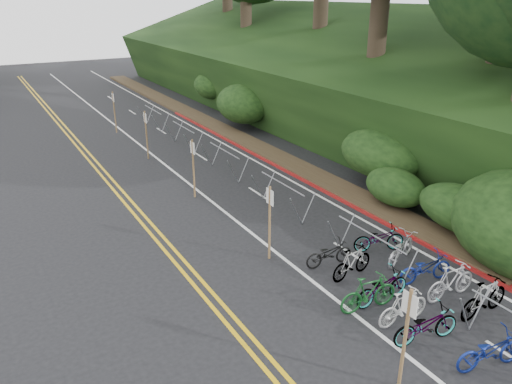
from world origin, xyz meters
TOP-DOWN VIEW (x-y plane):
  - ground at (0.00, 0.00)m, footprint 120.00×120.00m
  - road_markings at (0.63, 10.10)m, footprint 7.47×80.00m
  - red_curb at (5.70, 12.00)m, footprint 0.25×28.00m
  - embankment at (12.96, 19.04)m, footprint 14.30×48.14m
  - bike_racks_rest at (3.00, 13.00)m, footprint 1.14×23.00m
  - signpost_near at (0.11, -1.24)m, footprint 0.08×0.40m
  - signposts_rest at (0.60, 14.00)m, footprint 0.08×18.40m
  - bike_front at (1.44, 1.28)m, footprint 0.70×1.79m
  - bike_valet at (3.07, 0.27)m, footprint 3.46×8.54m

SIDE VIEW (x-z plane):
  - ground at x=0.00m, z-range 0.00..0.00m
  - road_markings at x=0.63m, z-range 0.00..0.01m
  - red_curb at x=5.70m, z-range 0.00..0.10m
  - bike_valet at x=3.07m, z-range -0.06..1.02m
  - bike_front at x=1.44m, z-range 0.00..1.05m
  - bike_racks_rest at x=3.00m, z-range 0.27..1.44m
  - signpost_near at x=0.11m, z-range 0.18..2.66m
  - signposts_rest at x=0.60m, z-range 0.18..2.68m
  - embankment at x=12.96m, z-range -1.99..7.12m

